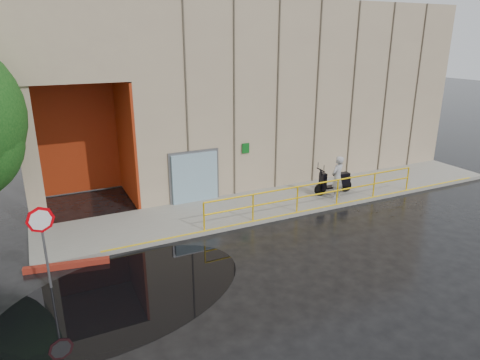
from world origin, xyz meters
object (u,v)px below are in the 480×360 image
object	(u,v)px
stop_sign	(42,229)
red_curb	(67,265)
scooter	(335,176)
person	(337,178)

from	to	relation	value
stop_sign	red_curb	xyz separation A→B (m)	(0.50, 0.95, -1.66)
scooter	red_curb	distance (m)	10.94
scooter	stop_sign	bearing A→B (deg)	-164.13
person	red_curb	size ratio (longest dim) A/B	0.75
scooter	stop_sign	xyz separation A→B (m)	(-11.32, -2.35, 0.81)
red_curb	scooter	bearing A→B (deg)	7.41
scooter	stop_sign	world-z (taller)	stop_sign
scooter	red_curb	world-z (taller)	scooter
person	scooter	distance (m)	0.59
person	stop_sign	xyz separation A→B (m)	(-11.05, -1.84, 0.70)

